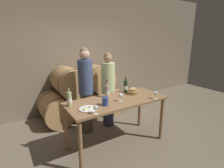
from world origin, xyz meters
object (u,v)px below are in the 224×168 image
tasting_table (117,105)px  wine_bottle_red (126,87)px  wine_glass_left (121,96)px  wine_glass_center (156,94)px  wine_glass_far_left (96,108)px  wine_bottle_white (69,99)px  person_left (86,90)px  blue_crock (105,101)px  cheese_plate (88,109)px  person_right (108,89)px  bread_basket (133,91)px  wine_bottle_rose (107,91)px

tasting_table → wine_bottle_red: (0.39, 0.26, 0.23)m
wine_glass_left → wine_glass_center: 0.64m
wine_glass_far_left → wine_bottle_white: bearing=114.3°
person_left → wine_glass_far_left: 1.10m
wine_glass_center → blue_crock: bearing=166.7°
person_left → cheese_plate: person_left is taller
wine_bottle_red → blue_crock: size_ratio=2.50×
wine_glass_center → wine_glass_far_left: bearing=180.0°
person_right → wine_bottle_white: person_right is taller
bread_basket → wine_glass_center: size_ratio=1.55×
wine_bottle_rose → cheese_plate: 0.63m
wine_bottle_rose → wine_glass_center: wine_bottle_rose is taller
tasting_table → blue_crock: size_ratio=13.35×
person_left → wine_bottle_red: 0.80m
wine_bottle_red → cheese_plate: wine_bottle_red is taller
wine_bottle_red → wine_bottle_white: wine_bottle_white is taller
person_right → cheese_plate: (-0.86, -0.84, 0.04)m
person_left → bread_basket: person_left is taller
wine_bottle_rose → bread_basket: bearing=-10.9°
wine_bottle_white → wine_glass_left: (0.81, -0.25, -0.02)m
wine_glass_center → wine_bottle_white: bearing=161.0°
cheese_plate → wine_glass_left: (0.62, 0.02, 0.09)m
tasting_table → wine_glass_far_left: size_ratio=12.96×
wine_bottle_rose → blue_crock: (-0.23, -0.33, -0.04)m
tasting_table → wine_glass_center: size_ratio=12.96×
person_left → blue_crock: bearing=-92.5°
wine_bottle_red → wine_glass_far_left: size_ratio=2.43×
blue_crock → person_right: bearing=56.4°
person_right → wine_glass_left: person_right is taller
wine_glass_far_left → wine_glass_center: size_ratio=1.00×
wine_bottle_white → bread_basket: (1.24, -0.04, -0.07)m
person_right → wine_glass_far_left: size_ratio=11.95×
person_right → bread_basket: bearing=-73.5°
tasting_table → wine_bottle_red: 0.52m
wine_glass_left → wine_glass_far_left: bearing=-158.5°
person_left → wine_glass_far_left: (-0.32, -1.05, 0.06)m
person_left → blue_crock: (-0.04, -0.84, 0.03)m
wine_bottle_white → bread_basket: 1.24m
wine_bottle_rose → wine_glass_left: (0.08, -0.30, -0.01)m
tasting_table → person_left: bearing=110.2°
wine_bottle_rose → blue_crock: bearing=-125.3°
tasting_table → wine_bottle_white: (-0.80, 0.15, 0.23)m
wine_bottle_rose → bread_basket: wine_bottle_rose is taller
person_right → blue_crock: size_ratio=12.31×
tasting_table → cheese_plate: bearing=-168.6°
cheese_plate → wine_glass_center: size_ratio=2.03×
person_right → bread_basket: 0.64m
bread_basket → person_left: bearing=138.9°
wine_bottle_rose → cheese_plate: size_ratio=1.13×
person_left → wine_glass_left: (0.28, -0.82, 0.06)m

